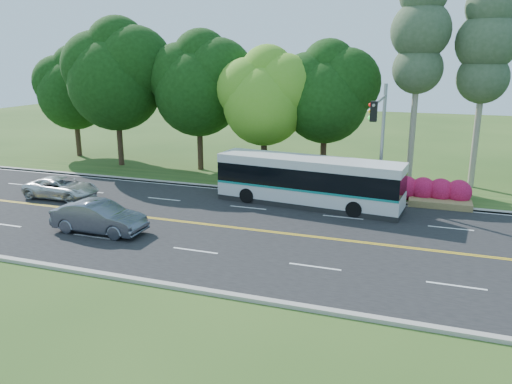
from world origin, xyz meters
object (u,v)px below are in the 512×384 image
(transit_bus, at_px, (308,182))
(suv, at_px, (62,188))
(sedan, at_px, (99,217))
(traffic_signal, at_px, (380,129))

(transit_bus, height_order, suv, transit_bus)
(transit_bus, distance_m, sedan, 11.79)
(transit_bus, distance_m, suv, 15.13)
(traffic_signal, bearing_deg, sedan, -146.69)
(transit_bus, xyz_separation_m, suv, (-14.72, -3.41, -0.76))
(traffic_signal, xyz_separation_m, sedan, (-12.54, -8.24, -3.87))
(traffic_signal, bearing_deg, transit_bus, -175.70)
(traffic_signal, distance_m, suv, 19.37)
(transit_bus, xyz_separation_m, sedan, (-8.68, -7.95, -0.62))
(traffic_signal, height_order, sedan, traffic_signal)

